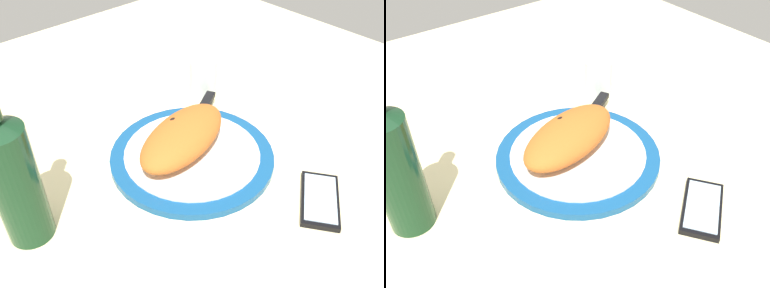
% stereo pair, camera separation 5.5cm
% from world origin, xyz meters
% --- Properties ---
extents(ground_plane, '(1.50, 1.50, 0.03)m').
position_xyz_m(ground_plane, '(0.00, 0.00, -0.01)').
color(ground_plane, beige).
extents(plate, '(0.32, 0.32, 0.02)m').
position_xyz_m(plate, '(0.00, 0.00, 0.01)').
color(plate, navy).
rests_on(plate, ground_plane).
extents(calzone, '(0.25, 0.17, 0.06)m').
position_xyz_m(calzone, '(-0.01, 0.02, 0.05)').
color(calzone, '#C16023').
rests_on(calzone, plate).
extents(fork, '(0.18, 0.03, 0.00)m').
position_xyz_m(fork, '(0.03, -0.06, 0.02)').
color(fork, silver).
rests_on(fork, plate).
extents(knife, '(0.21, 0.12, 0.01)m').
position_xyz_m(knife, '(0.10, 0.08, 0.02)').
color(knife, silver).
rests_on(knife, plate).
extents(smartphone, '(0.14, 0.13, 0.01)m').
position_xyz_m(smartphone, '(0.09, -0.23, 0.01)').
color(smartphone, black).
rests_on(smartphone, ground_plane).
extents(water_glass, '(0.07, 0.07, 0.08)m').
position_xyz_m(water_glass, '(0.18, 0.16, 0.04)').
color(water_glass, silver).
rests_on(water_glass, ground_plane).
extents(wine_bottle, '(0.07, 0.07, 0.30)m').
position_xyz_m(wine_bottle, '(-0.31, 0.04, 0.12)').
color(wine_bottle, '#14381E').
rests_on(wine_bottle, ground_plane).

